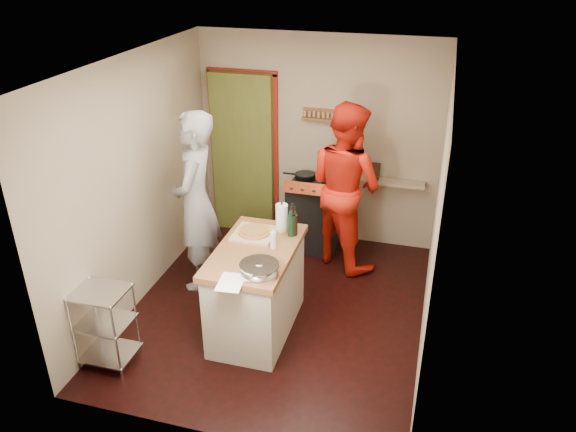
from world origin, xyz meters
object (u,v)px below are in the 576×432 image
object	(u,v)px
wire_shelving	(105,323)
island	(257,288)
person_red	(345,186)
stove	(314,215)
person_stripe	(196,202)

from	to	relation	value
wire_shelving	island	world-z (taller)	island
island	person_red	size ratio (longest dim) A/B	0.70
person_red	stove	bearing A→B (deg)	6.45
wire_shelving	island	xyz separation A→B (m)	(1.18, 0.84, 0.05)
stove	person_red	world-z (taller)	person_red
island	person_red	world-z (taller)	person_red
person_stripe	person_red	distance (m)	1.73
stove	island	distance (m)	1.79
stove	person_red	xyz separation A→B (m)	(0.42, -0.22, 0.54)
person_stripe	island	bearing A→B (deg)	44.89
wire_shelving	person_stripe	bearing A→B (deg)	79.36
stove	person_stripe	distance (m)	1.64
person_stripe	wire_shelving	bearing A→B (deg)	-19.68
stove	person_red	bearing A→B (deg)	-28.09
wire_shelving	island	bearing A→B (deg)	35.41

